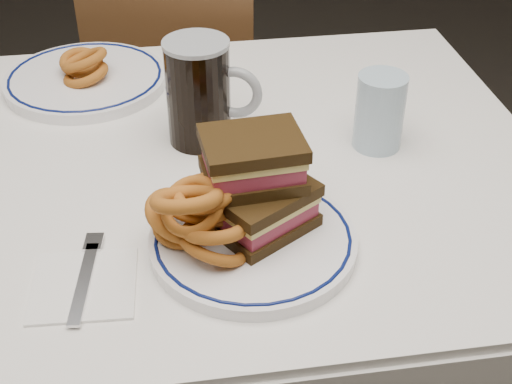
{
  "coord_description": "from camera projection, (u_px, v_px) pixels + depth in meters",
  "views": [
    {
      "loc": [
        0.03,
        -0.93,
        1.36
      ],
      "look_at": [
        0.14,
        -0.2,
        0.83
      ],
      "focal_mm": 50.0,
      "sensor_mm": 36.0,
      "label": 1
    }
  ],
  "objects": [
    {
      "name": "reuben_sandwich",
      "position": [
        258.0,
        183.0,
        0.91
      ],
      "size": [
        0.16,
        0.15,
        0.13
      ],
      "color": "black",
      "rests_on": "main_plate"
    },
    {
      "name": "water_glass",
      "position": [
        380.0,
        112.0,
        1.11
      ],
      "size": [
        0.08,
        0.08,
        0.12
      ],
      "primitive_type": "cylinder",
      "color": "#A3BFD3",
      "rests_on": "dining_table"
    },
    {
      "name": "ketchup_ramekin",
      "position": [
        203.0,
        200.0,
        0.97
      ],
      "size": [
        0.05,
        0.05,
        0.03
      ],
      "color": "white",
      "rests_on": "main_plate"
    },
    {
      "name": "far_plate",
      "position": [
        86.0,
        79.0,
        1.31
      ],
      "size": [
        0.29,
        0.29,
        0.02
      ],
      "color": "white",
      "rests_on": "dining_table"
    },
    {
      "name": "chair_far",
      "position": [
        179.0,
        112.0,
        1.82
      ],
      "size": [
        0.45,
        0.45,
        0.84
      ],
      "color": "#4F3119",
      "rests_on": "floor"
    },
    {
      "name": "main_plate",
      "position": [
        253.0,
        240.0,
        0.94
      ],
      "size": [
        0.27,
        0.27,
        0.02
      ],
      "color": "white",
      "rests_on": "dining_table"
    },
    {
      "name": "napkin_fork",
      "position": [
        85.0,
        283.0,
        0.88
      ],
      "size": [
        0.13,
        0.17,
        0.01
      ],
      "color": "white",
      "rests_on": "dining_table"
    },
    {
      "name": "onion_rings_far",
      "position": [
        84.0,
        66.0,
        1.29
      ],
      "size": [
        0.1,
        0.11,
        0.07
      ],
      "color": "brown",
      "rests_on": "far_plate"
    },
    {
      "name": "beer_mug",
      "position": [
        200.0,
        92.0,
        1.11
      ],
      "size": [
        0.15,
        0.1,
        0.17
      ],
      "color": "black",
      "rests_on": "dining_table"
    },
    {
      "name": "dining_table",
      "position": [
        150.0,
        217.0,
        1.16
      ],
      "size": [
        1.27,
        0.87,
        0.75
      ],
      "color": "silver",
      "rests_on": "floor"
    },
    {
      "name": "onion_rings_main",
      "position": [
        197.0,
        214.0,
        0.89
      ],
      "size": [
        0.14,
        0.14,
        0.14
      ],
      "color": "brown",
      "rests_on": "main_plate"
    }
  ]
}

